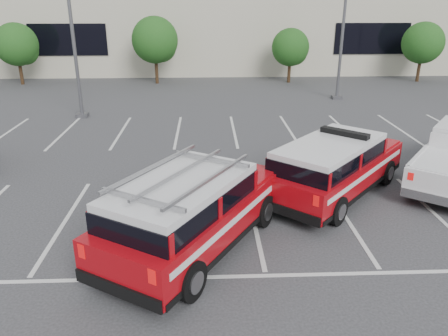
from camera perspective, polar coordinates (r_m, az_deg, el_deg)
The scene contains 11 objects.
ground at distance 12.78m, azimuth 3.82°, elevation -6.52°, with size 120.00×120.00×0.00m, color #303032.
stall_markings at distance 16.87m, azimuth 2.25°, elevation 0.61°, with size 23.00×15.00×0.01m, color silver.
convention_building at distance 43.15m, azimuth -0.39°, elevation 19.56°, with size 60.00×16.99×13.20m.
tree_left at distance 36.10m, azimuth -25.30°, elevation 14.22°, with size 3.07×3.07×4.42m.
tree_mid_left at distance 33.61m, azimuth -8.84°, elevation 16.00°, with size 3.37×3.37×4.85m.
tree_mid_right at distance 34.07m, azimuth 8.80°, elevation 15.16°, with size 2.77×2.77×3.99m.
tree_right at distance 37.24m, azimuth 24.61°, elevation 14.48°, with size 3.07×3.07×4.42m.
light_pole_left at distance 24.20m, azimuth -19.42°, elevation 18.29°, with size 0.90×0.60×10.24m.
light_pole_mid at distance 28.49m, azimuth 15.46°, elevation 18.97°, with size 0.90×0.60×10.24m.
fire_chief_suv at distance 14.31m, azimuth 14.22°, elevation -0.32°, with size 5.49×5.77×2.06m.
ladder_suv at distance 10.90m, azimuth -4.13°, elevation -6.32°, with size 4.93×6.08×2.27m.
Camera 1 is at (-1.31, -11.24, 5.93)m, focal length 35.00 mm.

